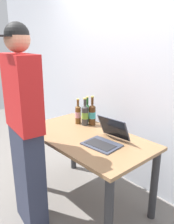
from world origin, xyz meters
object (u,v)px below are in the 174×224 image
(beer_bottle_dark, at_px, (87,112))
(beer_bottle_green, at_px, (92,114))
(laptop, at_px, (106,138))
(beer_bottle_brown, at_px, (85,115))
(beer_bottle_amber, at_px, (78,114))
(person_figure, at_px, (25,131))

(beer_bottle_dark, relative_size, beer_bottle_green, 0.89)
(laptop, relative_size, beer_bottle_brown, 1.20)
(beer_bottle_amber, distance_m, person_figure, 0.77)
(beer_bottle_dark, bearing_deg, beer_bottle_brown, -53.57)
(beer_bottle_dark, relative_size, beer_bottle_brown, 0.95)
(laptop, xyz_separation_m, beer_bottle_brown, (-0.49, 0.17, 0.07))
(beer_bottle_brown, xyz_separation_m, person_figure, (0.11, -0.77, 0.04))
(beer_bottle_dark, relative_size, person_figure, 0.16)
(beer_bottle_dark, height_order, beer_bottle_green, beer_bottle_green)
(person_figure, bearing_deg, beer_bottle_brown, 98.27)
(laptop, xyz_separation_m, beer_bottle_dark, (-0.56, 0.27, 0.06))
(beer_bottle_brown, bearing_deg, beer_bottle_amber, -162.53)
(beer_bottle_amber, xyz_separation_m, beer_bottle_brown, (0.09, 0.03, 0.01))
(beer_bottle_dark, bearing_deg, laptop, -25.33)
(beer_bottle_amber, distance_m, beer_bottle_brown, 0.09)
(beer_bottle_amber, relative_size, beer_bottle_brown, 0.93)
(laptop, distance_m, beer_bottle_amber, 0.59)
(laptop, relative_size, beer_bottle_green, 1.13)
(beer_bottle_dark, height_order, beer_bottle_amber, beer_bottle_dark)
(beer_bottle_brown, bearing_deg, laptop, -18.75)
(beer_bottle_dark, bearing_deg, person_figure, -77.96)
(beer_bottle_amber, xyz_separation_m, beer_bottle_green, (0.14, 0.09, 0.01))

